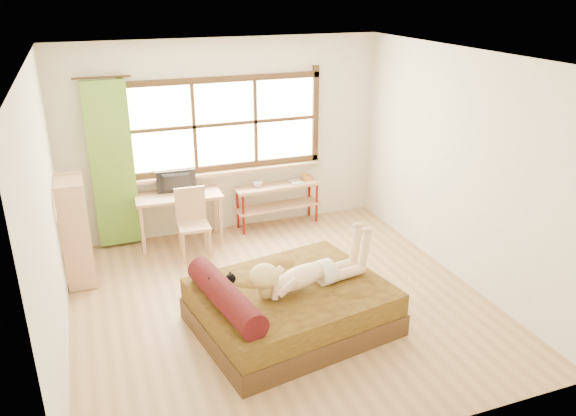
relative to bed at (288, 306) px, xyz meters
name	(u,v)px	position (x,y,z in m)	size (l,w,h in m)	color
floor	(280,302)	(0.09, 0.50, -0.26)	(4.50, 4.50, 0.00)	#9E754C
ceiling	(278,57)	(0.09, 0.50, 2.44)	(4.50, 4.50, 0.00)	white
wall_back	(225,138)	(0.09, 2.75, 1.09)	(4.50, 4.50, 0.00)	silver
wall_front	(386,294)	(0.09, -1.75, 1.09)	(4.50, 4.50, 0.00)	silver
wall_left	(47,219)	(-2.16, 0.50, 1.09)	(4.50, 4.50, 0.00)	silver
wall_right	(460,167)	(2.34, 0.50, 1.09)	(4.50, 4.50, 0.00)	silver
window	(226,127)	(0.09, 2.72, 1.25)	(2.80, 0.16, 1.46)	#FFEDBF
curtain	(112,166)	(-1.46, 2.63, 0.89)	(0.55, 0.10, 2.20)	#609528
bed	(288,306)	(0.00, 0.00, 0.00)	(2.13, 1.82, 0.72)	#351C0F
woman	(307,262)	(0.20, -0.04, 0.50)	(1.32, 0.38, 0.57)	beige
kitten	(220,284)	(-0.67, 0.11, 0.33)	(0.28, 0.11, 0.23)	black
desk	(179,201)	(-0.67, 2.45, 0.36)	(1.15, 0.56, 0.71)	tan
monitor	(177,183)	(-0.67, 2.50, 0.61)	(0.53, 0.07, 0.30)	black
chair	(192,218)	(-0.56, 2.09, 0.24)	(0.41, 0.41, 0.89)	tan
pipe_shelf	(278,195)	(0.80, 2.58, 0.21)	(1.28, 0.39, 0.72)	tan
cup	(258,184)	(0.49, 2.57, 0.42)	(0.12, 0.12, 0.10)	gray
book	(290,182)	(0.99, 2.57, 0.38)	(0.17, 0.23, 0.02)	gray
bookshelf	(76,231)	(-1.99, 1.79, 0.40)	(0.33, 0.56, 1.29)	tan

